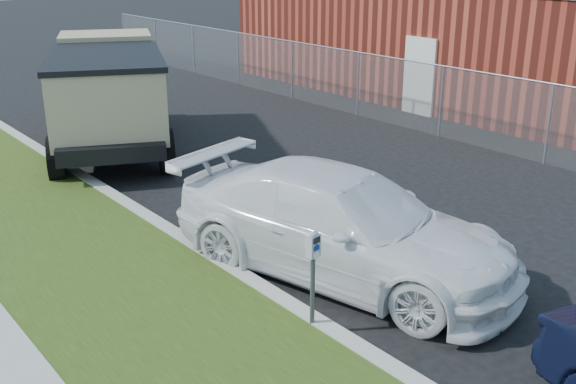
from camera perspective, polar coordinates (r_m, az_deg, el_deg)
ground at (r=11.07m, az=8.95°, el=-4.70°), size 120.00×120.00×0.00m
streetside at (r=9.97m, az=-23.14°, el=-8.66°), size 6.12×50.00×0.15m
chainlink_fence at (r=19.54m, az=6.00°, el=10.11°), size 0.06×30.06×30.00m
brick_building at (r=24.57m, az=14.70°, el=13.64°), size 9.20×14.20×4.17m
parking_meter at (r=8.20m, az=2.13°, el=-5.61°), size 0.19×0.14×1.27m
white_wagon at (r=9.91m, az=4.31°, el=-2.66°), size 3.53×5.72×1.55m
dump_truck at (r=16.88m, az=-14.96°, el=8.46°), size 4.71×6.70×2.48m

